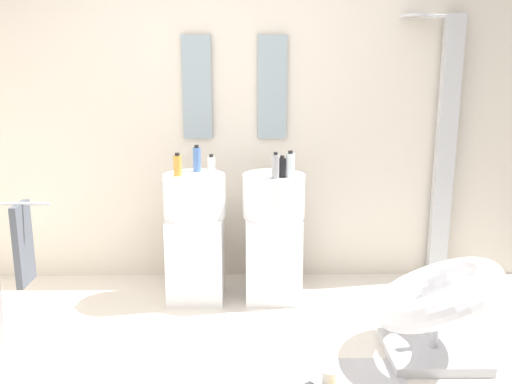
# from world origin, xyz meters

# --- Properties ---
(rear_partition) EXTENTS (4.80, 0.10, 2.60)m
(rear_partition) POSITION_xyz_m (0.00, 1.65, 1.30)
(rear_partition) COLOR beige
(rear_partition) RESTS_ON ground_plane
(pedestal_sink_left) EXTENTS (0.44, 0.44, 1.03)m
(pedestal_sink_left) POSITION_xyz_m (-0.28, 1.17, 0.49)
(pedestal_sink_left) COLOR white
(pedestal_sink_left) RESTS_ON ground_plane
(pedestal_sink_right) EXTENTS (0.44, 0.44, 1.03)m
(pedestal_sink_right) POSITION_xyz_m (0.28, 1.17, 0.49)
(pedestal_sink_right) COLOR white
(pedestal_sink_right) RESTS_ON ground_plane
(vanity_mirror_left) EXTENTS (0.22, 0.03, 0.77)m
(vanity_mirror_left) POSITION_xyz_m (-0.28, 1.58, 1.52)
(vanity_mirror_left) COLOR #8C9EA8
(vanity_mirror_right) EXTENTS (0.22, 0.03, 0.77)m
(vanity_mirror_right) POSITION_xyz_m (0.28, 1.58, 1.52)
(vanity_mirror_right) COLOR #8C9EA8
(shower_column) EXTENTS (0.49, 0.24, 2.05)m
(shower_column) POSITION_xyz_m (1.60, 1.53, 1.08)
(shower_column) COLOR #B7BABF
(shower_column) RESTS_ON ground_plane
(lounge_chair) EXTENTS (1.04, 1.03, 0.65)m
(lounge_chair) POSITION_xyz_m (1.20, 0.29, 0.35)
(lounge_chair) COLOR #B7BABF
(lounge_chair) RESTS_ON ground_plane
(towel_rack) EXTENTS (0.37, 0.22, 0.95)m
(towel_rack) POSITION_xyz_m (-1.28, 0.48, 0.63)
(towel_rack) COLOR #B7BABF
(towel_rack) RESTS_ON ground_plane
(coffee_mug) EXTENTS (0.09, 0.09, 0.10)m
(coffee_mug) POSITION_xyz_m (0.54, -0.05, 0.06)
(coffee_mug) COLOR white
(coffee_mug) RESTS_ON area_rug
(soap_bottle_blue) EXTENTS (0.06, 0.06, 0.19)m
(soap_bottle_blue) POSITION_xyz_m (-0.27, 1.28, 1.02)
(soap_bottle_blue) COLOR #4C72B7
(soap_bottle_blue) RESTS_ON pedestal_sink_left
(soap_bottle_grey) EXTENTS (0.05, 0.05, 0.18)m
(soap_bottle_grey) POSITION_xyz_m (0.29, 1.02, 1.02)
(soap_bottle_grey) COLOR #99999E
(soap_bottle_grey) RESTS_ON pedestal_sink_right
(soap_bottle_white) EXTENTS (0.05, 0.05, 0.15)m
(soap_bottle_white) POSITION_xyz_m (-0.16, 1.16, 1.00)
(soap_bottle_white) COLOR white
(soap_bottle_white) RESTS_ON pedestal_sink_left
(soap_bottle_black) EXTENTS (0.05, 0.05, 0.15)m
(soap_bottle_black) POSITION_xyz_m (0.34, 1.07, 1.00)
(soap_bottle_black) COLOR black
(soap_bottle_black) RESTS_ON pedestal_sink_right
(soap_bottle_amber) EXTENTS (0.06, 0.06, 0.16)m
(soap_bottle_amber) POSITION_xyz_m (-0.39, 1.12, 1.01)
(soap_bottle_amber) COLOR #C68C38
(soap_bottle_amber) RESTS_ON pedestal_sink_left
(soap_bottle_clear) EXTENTS (0.06, 0.06, 0.18)m
(soap_bottle_clear) POSITION_xyz_m (0.39, 1.07, 1.02)
(soap_bottle_clear) COLOR silver
(soap_bottle_clear) RESTS_ON pedestal_sink_right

